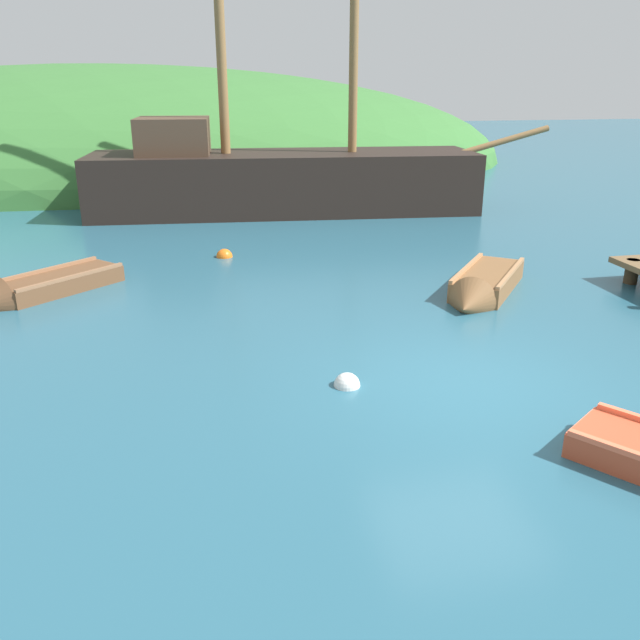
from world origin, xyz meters
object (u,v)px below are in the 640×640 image
at_px(rowboat_center, 39,291).
at_px(buoy_orange, 224,257).
at_px(buoy_white, 347,386).
at_px(rowboat_outer_right, 482,289).
at_px(sailing_ship, 280,189).

height_order(rowboat_center, buoy_orange, rowboat_center).
bearing_deg(rowboat_center, buoy_white, 91.70).
relative_size(rowboat_center, buoy_white, 7.80).
distance_m(rowboat_outer_right, buoy_white, 5.11).
xyz_separation_m(rowboat_center, buoy_orange, (3.86, 2.38, -0.11)).
relative_size(sailing_ship, buoy_white, 39.75).
bearing_deg(rowboat_center, buoy_orange, 169.62).
xyz_separation_m(rowboat_center, buoy_white, (5.07, -5.30, -0.11)).
xyz_separation_m(rowboat_center, rowboat_outer_right, (8.76, -1.77, 0.03)).
xyz_separation_m(sailing_ship, buoy_white, (-1.02, -13.32, -0.75)).
relative_size(rowboat_center, buoy_orange, 7.38).
bearing_deg(buoy_white, buoy_orange, 98.96).
bearing_deg(rowboat_outer_right, buoy_orange, -92.16).
distance_m(rowboat_center, buoy_orange, 4.54).
relative_size(buoy_white, buoy_orange, 0.95).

